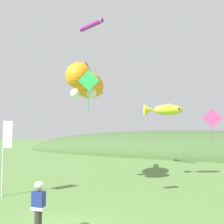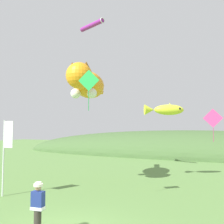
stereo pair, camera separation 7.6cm
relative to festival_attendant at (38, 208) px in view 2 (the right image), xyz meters
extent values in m
ellipsoid|color=#426033|center=(0.68, 28.22, -0.95)|extent=(51.93, 12.43, 6.75)
cylinder|color=#332D28|center=(0.00, 0.00, -0.51)|extent=(0.24, 0.24, 0.88)
cube|color=navy|center=(0.00, 0.00, 0.23)|extent=(0.43, 0.29, 0.60)
cube|color=white|center=(0.00, 0.00, -0.01)|extent=(0.45, 0.32, 0.10)
sphere|color=tan|center=(0.00, 0.00, 0.64)|extent=(0.20, 0.20, 0.20)
cylinder|color=beige|center=(0.00, 0.00, 0.73)|extent=(0.30, 0.30, 0.09)
cylinder|color=beige|center=(0.00, 0.00, 0.79)|extent=(0.20, 0.20, 0.07)
cylinder|color=silver|center=(-5.13, 3.17, 1.04)|extent=(0.08, 0.08, 3.99)
cube|color=white|center=(-4.81, 3.17, 2.28)|extent=(0.60, 0.03, 1.40)
ellipsoid|color=orange|center=(-2.77, 8.09, 5.56)|extent=(2.80, 4.05, 1.75)
ellipsoid|color=white|center=(-2.73, 7.92, 5.24)|extent=(1.63, 2.58, 0.96)
sphere|color=orange|center=(-2.20, 5.90, 5.73)|extent=(1.58, 1.58, 1.58)
cone|color=#55330A|center=(-1.78, 6.01, 6.31)|extent=(0.68, 0.68, 0.53)
cone|color=#55330A|center=(-2.61, 5.79, 6.31)|extent=(0.68, 0.68, 0.53)
sphere|color=white|center=(-1.93, 6.98, 4.81)|extent=(0.63, 0.63, 0.63)
sphere|color=white|center=(-2.96, 6.72, 4.81)|extent=(0.63, 0.63, 0.63)
cylinder|color=orange|center=(-3.48, 10.80, 5.65)|extent=(0.90, 1.97, 0.42)
ellipsoid|color=yellow|center=(2.01, 11.07, 3.92)|extent=(2.23, 1.67, 0.74)
cone|color=yellow|center=(0.77, 10.43, 3.92)|extent=(0.94, 0.97, 0.74)
cone|color=yellow|center=(2.07, 11.10, 4.24)|extent=(0.47, 0.47, 0.35)
sphere|color=black|center=(2.74, 11.15, 3.99)|extent=(0.17, 0.17, 0.17)
cylinder|color=#8C268C|center=(-3.76, 10.17, 10.74)|extent=(2.49, 1.23, 0.36)
torus|color=white|center=(-2.58, 9.72, 10.74)|extent=(0.21, 0.43, 0.44)
cube|color=green|center=(-0.04, 3.32, 4.80)|extent=(0.96, 0.28, 0.99)
cylinder|color=black|center=(-0.04, 3.34, 4.80)|extent=(0.65, 0.19, 0.02)
cube|color=#1A7C35|center=(-0.04, 3.32, 3.85)|extent=(0.03, 0.02, 0.90)
cube|color=#E53F8C|center=(4.91, 10.46, 3.26)|extent=(1.19, 0.26, 1.21)
cylinder|color=black|center=(4.91, 10.47, 3.26)|extent=(0.80, 0.18, 0.02)
cube|color=#A02C62|center=(4.91, 10.46, 2.20)|extent=(0.03, 0.01, 0.90)
camera|label=1|loc=(5.61, -6.58, 2.55)|focal=40.00mm
camera|label=2|loc=(5.68, -6.55, 2.55)|focal=40.00mm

